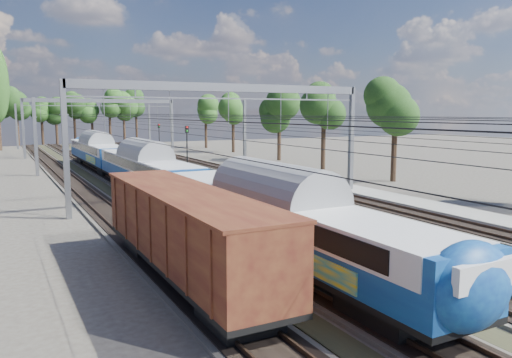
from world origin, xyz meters
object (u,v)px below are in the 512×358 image
freight_boxcar (184,229)px  signal_far (159,136)px  signal_near (187,147)px  worker (101,148)px  emu_train (146,164)px

freight_boxcar → signal_far: 58.28m
signal_near → worker: bearing=97.7°
freight_boxcar → worker: (9.63, 68.87, -1.40)m
emu_train → freight_boxcar: bearing=-101.6°
worker → signal_far: (6.40, -12.84, 2.42)m
signal_near → signal_far: (5.91, 28.64, -0.27)m
emu_train → freight_boxcar: emu_train is taller
freight_boxcar → signal_near: (10.12, 27.39, 1.30)m
emu_train → freight_boxcar: 22.31m
signal_near → signal_far: bearing=85.3°
freight_boxcar → signal_near: signal_near is taller
signal_far → freight_boxcar: bearing=-127.7°
worker → signal_near: bearing=169.0°
emu_train → freight_boxcar: size_ratio=4.59×
emu_train → signal_near: signal_near is taller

